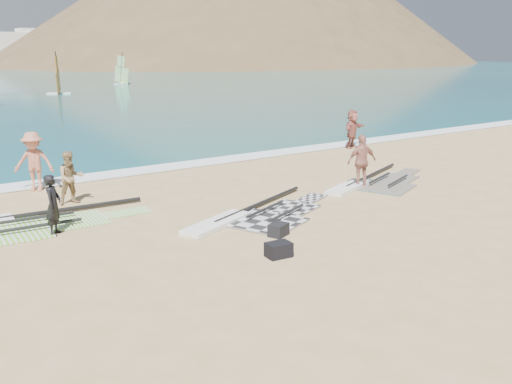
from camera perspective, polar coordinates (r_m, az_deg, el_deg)
ground at (r=12.84m, az=14.36°, el=-7.31°), size 300.00×300.00×0.00m
surf_line at (r=22.47m, az=-9.93°, el=2.23°), size 300.00×1.20×0.04m
headland_main at (r=166.87m, az=-0.50°, el=12.80°), size 143.00×143.00×45.00m
headland_minor at (r=196.26m, az=6.48°, el=12.95°), size 70.00×70.00×28.00m
rig_grey at (r=15.88m, az=-0.17°, el=-2.44°), size 5.70×3.51×0.20m
rig_green at (r=16.52m, az=-23.02°, el=-2.95°), size 6.32×2.63×0.20m
rig_orange at (r=20.10m, az=11.58°, el=0.87°), size 5.50×3.34×0.20m
gear_bag_near at (r=14.39m, az=2.26°, el=-3.80°), size 0.60×0.53×0.32m
gear_bag_far at (r=12.99m, az=2.28°, el=-5.79°), size 0.60×0.44×0.34m
person_wetsuit at (r=15.19m, az=-19.61°, el=-1.23°), size 0.63×0.68×1.55m
beachgoer_left at (r=18.01m, az=-18.04°, el=1.36°), size 0.79×0.62×1.61m
beachgoer_mid at (r=20.02m, az=-21.34°, el=2.84°), size 1.46×1.29×1.96m
beachgoer_back at (r=19.48m, az=10.53°, el=3.05°), size 1.13×0.68×1.79m
beachgoer_right at (r=27.14m, az=9.61°, el=6.25°), size 1.75×1.08×1.80m
windsurfer_centre at (r=60.60m, az=-19.18°, el=10.40°), size 2.39×2.62×4.22m
windsurfer_right at (r=74.19m, az=-13.29°, el=11.34°), size 2.22×2.46×3.91m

